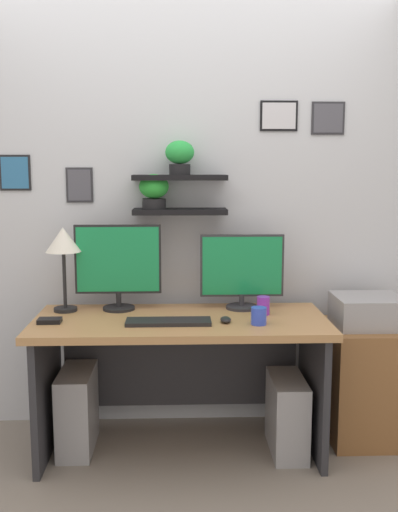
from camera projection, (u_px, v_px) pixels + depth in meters
name	position (u px, v px, depth m)	size (l,w,h in m)	color
ground_plane	(181.00, 450.00, 3.28)	(8.00, 8.00, 0.00)	gray
back_wall_assembly	(180.00, 200.00, 3.51)	(4.40, 0.24, 2.70)	silver
desk	(181.00, 353.00, 3.25)	(1.57, 0.68, 0.75)	tan
monitor_left	(118.00, 264.00, 3.33)	(0.48, 0.18, 0.48)	black
monitor_right	(242.00, 270.00, 3.36)	(0.47, 0.18, 0.42)	#2D2D33
keyboard	(168.00, 322.00, 3.06)	(0.44, 0.14, 0.02)	black
computer_mouse	(226.00, 320.00, 3.08)	(0.06, 0.09, 0.03)	black
desk_lamp	(63.00, 245.00, 3.27)	(0.19, 0.19, 0.47)	black
coffee_mug	(259.00, 316.00, 3.04)	(0.08, 0.08, 0.09)	blue
pen_cup	(263.00, 306.00, 3.24)	(0.07, 0.07, 0.10)	purple
scissors_tray	(50.00, 321.00, 3.07)	(0.12, 0.08, 0.02)	black
drawer_cabinet	(365.00, 381.00, 3.41)	(0.44, 0.50, 0.66)	brown
printer	(368.00, 311.00, 3.35)	(0.38, 0.34, 0.17)	#9E9EA3
computer_tower_left	(77.00, 410.00, 3.27)	(0.18, 0.40, 0.45)	#99999E
computer_tower_right	(287.00, 415.00, 3.24)	(0.18, 0.40, 0.42)	#99999E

